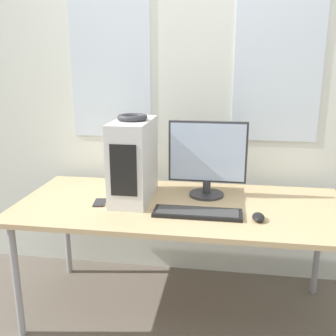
{
  "coord_description": "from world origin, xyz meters",
  "views": [
    {
      "loc": [
        0.26,
        -1.69,
        1.52
      ],
      "look_at": [
        -0.07,
        0.43,
        0.93
      ],
      "focal_mm": 42.0,
      "sensor_mm": 36.0,
      "label": 1
    }
  ],
  "objects_px": {
    "mouse": "(258,217)",
    "headphones": "(132,117)",
    "pc_tower": "(133,160)",
    "cell_phone": "(100,203)",
    "keyboard": "(197,213)",
    "monitor_main": "(207,158)"
  },
  "relations": [
    {
      "from": "keyboard",
      "to": "monitor_main",
      "type": "bearing_deg",
      "value": 84.75
    },
    {
      "from": "headphones",
      "to": "cell_phone",
      "type": "relative_size",
      "value": 1.31
    },
    {
      "from": "monitor_main",
      "to": "pc_tower",
      "type": "bearing_deg",
      "value": -164.33
    },
    {
      "from": "headphones",
      "to": "mouse",
      "type": "distance_m",
      "value": 0.88
    },
    {
      "from": "keyboard",
      "to": "cell_phone",
      "type": "relative_size",
      "value": 3.62
    },
    {
      "from": "headphones",
      "to": "cell_phone",
      "type": "distance_m",
      "value": 0.53
    },
    {
      "from": "pc_tower",
      "to": "cell_phone",
      "type": "height_order",
      "value": "pc_tower"
    },
    {
      "from": "keyboard",
      "to": "cell_phone",
      "type": "xyz_separation_m",
      "value": [
        -0.57,
        0.09,
        -0.01
      ]
    },
    {
      "from": "monitor_main",
      "to": "cell_phone",
      "type": "distance_m",
      "value": 0.69
    },
    {
      "from": "headphones",
      "to": "mouse",
      "type": "bearing_deg",
      "value": -17.51
    },
    {
      "from": "headphones",
      "to": "keyboard",
      "type": "xyz_separation_m",
      "value": [
        0.4,
        -0.2,
        -0.48
      ]
    },
    {
      "from": "monitor_main",
      "to": "headphones",
      "type": "bearing_deg",
      "value": -164.44
    },
    {
      "from": "keyboard",
      "to": "mouse",
      "type": "relative_size",
      "value": 4.48
    },
    {
      "from": "keyboard",
      "to": "mouse",
      "type": "distance_m",
      "value": 0.32
    },
    {
      "from": "mouse",
      "to": "cell_phone",
      "type": "xyz_separation_m",
      "value": [
        -0.89,
        0.11,
        -0.01
      ]
    },
    {
      "from": "keyboard",
      "to": "pc_tower",
      "type": "bearing_deg",
      "value": 153.38
    },
    {
      "from": "mouse",
      "to": "headphones",
      "type": "bearing_deg",
      "value": 162.49
    },
    {
      "from": "pc_tower",
      "to": "cell_phone",
      "type": "relative_size",
      "value": 3.6
    },
    {
      "from": "keyboard",
      "to": "mouse",
      "type": "xyz_separation_m",
      "value": [
        0.32,
        -0.03,
        0.01
      ]
    },
    {
      "from": "monitor_main",
      "to": "keyboard",
      "type": "bearing_deg",
      "value": -95.25
    },
    {
      "from": "mouse",
      "to": "cell_phone",
      "type": "relative_size",
      "value": 0.81
    },
    {
      "from": "headphones",
      "to": "cell_phone",
      "type": "xyz_separation_m",
      "value": [
        -0.18,
        -0.11,
        -0.48
      ]
    }
  ]
}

